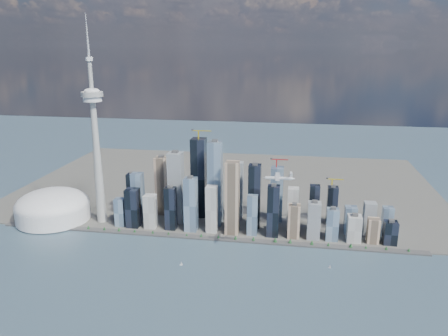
% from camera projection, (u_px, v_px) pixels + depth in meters
% --- Properties ---
extents(ground, '(4000.00, 4000.00, 0.00)m').
position_uv_depth(ground, '(177.00, 291.00, 878.34)').
color(ground, '#2E4250').
rests_on(ground, ground).
extents(seawall, '(1100.00, 22.00, 4.00)m').
position_uv_depth(seawall, '(203.00, 238.00, 1115.16)').
color(seawall, '#383838').
rests_on(seawall, ground).
extents(land, '(1400.00, 900.00, 3.00)m').
position_uv_depth(land, '(229.00, 184.00, 1542.55)').
color(land, '#4C4C47').
rests_on(land, ground).
extents(shoreline_trees, '(960.53, 7.20, 8.80)m').
position_uv_depth(shoreline_trees, '(203.00, 235.00, 1113.31)').
color(shoreline_trees, '#3F2D1E').
rests_on(shoreline_trees, seawall).
extents(skyscraper_cluster, '(736.00, 142.00, 252.22)m').
position_uv_depth(skyscraper_cluster, '(231.00, 199.00, 1167.54)').
color(skyscraper_cluster, black).
rests_on(skyscraper_cluster, land).
extents(needle_tower, '(56.00, 56.00, 550.50)m').
position_uv_depth(needle_tower, '(96.00, 139.00, 1155.30)').
color(needle_tower, '#9A9A95').
rests_on(needle_tower, land).
extents(dome_stadium, '(200.00, 200.00, 86.00)m').
position_uv_depth(dome_stadium, '(53.00, 207.00, 1221.15)').
color(dome_stadium, silver).
rests_on(dome_stadium, land).
extents(airplane, '(68.38, 60.41, 16.69)m').
position_uv_depth(airplane, '(279.00, 178.00, 938.93)').
color(airplane, silver).
rests_on(airplane, ground).
extents(sailboat_west, '(7.26, 2.17, 10.09)m').
position_uv_depth(sailboat_west, '(181.00, 264.00, 979.21)').
color(sailboat_west, white).
rests_on(sailboat_west, ground).
extents(sailboat_east, '(6.26, 3.38, 8.78)m').
position_uv_depth(sailboat_east, '(330.00, 267.00, 967.04)').
color(sailboat_east, white).
rests_on(sailboat_east, ground).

